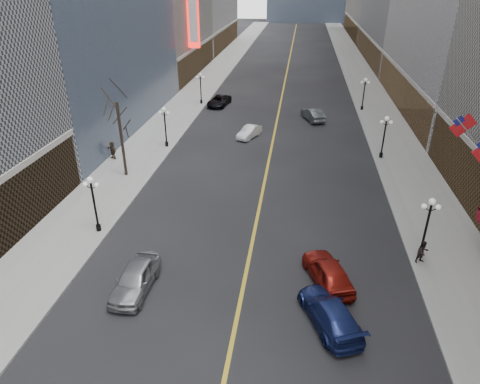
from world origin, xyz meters
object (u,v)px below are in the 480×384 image
(streetlamp_west_3, at_px, (201,85))
(car_sb_far, at_px, (313,114))
(streetlamp_west_1, at_px, (93,199))
(streetlamp_east_3, at_px, (364,90))
(car_nb_far, at_px, (219,101))
(streetlamp_east_1, at_px, (428,222))
(streetlamp_east_2, at_px, (385,133))
(car_nb_mid, at_px, (249,132))
(car_sb_mid, at_px, (328,271))
(car_sb_near, at_px, (330,313))
(streetlamp_west_2, at_px, (165,123))
(car_nb_near, at_px, (135,278))

(streetlamp_west_3, relative_size, car_sb_far, 0.92)
(streetlamp_west_1, bearing_deg, streetlamp_east_3, 56.75)
(streetlamp_west_1, bearing_deg, car_nb_far, 85.51)
(streetlamp_east_1, height_order, streetlamp_east_2, same)
(car_nb_mid, relative_size, car_sb_far, 0.84)
(car_nb_mid, bearing_deg, streetlamp_west_1, -89.94)
(car_sb_mid, bearing_deg, car_nb_mid, -92.62)
(streetlamp_east_1, distance_m, car_sb_far, 31.30)
(streetlamp_east_1, distance_m, streetlamp_east_2, 18.00)
(streetlamp_west_3, xyz_separation_m, car_sb_near, (17.02, -43.28, -2.12))
(streetlamp_east_2, xyz_separation_m, streetlamp_west_1, (-23.60, -18.00, 0.00))
(streetlamp_east_2, relative_size, car_sb_near, 0.84)
(streetlamp_west_2, height_order, car_sb_far, streetlamp_west_2)
(streetlamp_east_2, height_order, car_sb_far, streetlamp_east_2)
(streetlamp_west_2, relative_size, streetlamp_west_3, 1.00)
(streetlamp_west_1, xyz_separation_m, car_sb_near, (17.02, -7.28, -2.12))
(car_nb_near, bearing_deg, streetlamp_east_1, 19.45)
(streetlamp_west_1, height_order, car_sb_near, streetlamp_west_1)
(car_nb_far, relative_size, car_sb_near, 0.99)
(streetlamp_west_1, height_order, car_nb_mid, streetlamp_west_1)
(streetlamp_west_3, bearing_deg, car_nb_mid, -56.53)
(car_nb_near, height_order, car_nb_mid, car_nb_near)
(car_sb_far, bearing_deg, streetlamp_east_3, -163.59)
(streetlamp_west_1, relative_size, car_sb_mid, 0.90)
(car_sb_mid, bearing_deg, streetlamp_west_1, -32.00)
(streetlamp_east_3, bearing_deg, car_nb_mid, -137.63)
(streetlamp_east_1, height_order, streetlamp_west_2, same)
(streetlamp_east_3, distance_m, car_nb_near, 45.89)
(streetlamp_west_2, relative_size, car_nb_near, 0.90)
(car_nb_mid, bearing_deg, streetlamp_east_2, 4.28)
(streetlamp_west_1, height_order, car_sb_far, streetlamp_west_1)
(car_nb_far, bearing_deg, car_sb_mid, -61.71)
(streetlamp_east_3, xyz_separation_m, streetlamp_west_3, (-23.60, 0.00, 0.00))
(streetlamp_east_2, height_order, streetlamp_west_2, same)
(car_nb_mid, bearing_deg, streetlamp_west_2, -131.22)
(streetlamp_east_1, height_order, car_nb_mid, streetlamp_east_1)
(streetlamp_east_3, distance_m, streetlamp_west_2, 29.68)
(streetlamp_east_3, xyz_separation_m, car_sb_mid, (-6.54, -39.64, -2.05))
(streetlamp_east_2, distance_m, car_nb_far, 27.37)
(streetlamp_west_1, relative_size, car_nb_far, 0.85)
(streetlamp_west_2, distance_m, car_nb_near, 24.63)
(car_nb_far, bearing_deg, streetlamp_east_2, -31.98)
(streetlamp_west_2, xyz_separation_m, car_nb_far, (2.80, 17.65, -2.16))
(streetlamp_east_3, relative_size, car_nb_far, 0.85)
(streetlamp_east_2, distance_m, streetlamp_west_3, 29.68)
(streetlamp_west_2, relative_size, car_sb_near, 0.84)
(car_nb_near, bearing_deg, streetlamp_west_2, 103.63)
(streetlamp_west_3, distance_m, car_sb_near, 46.55)
(car_nb_mid, xyz_separation_m, car_nb_far, (-6.08, 13.08, 0.07))
(car_nb_far, height_order, car_sb_far, car_sb_far)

